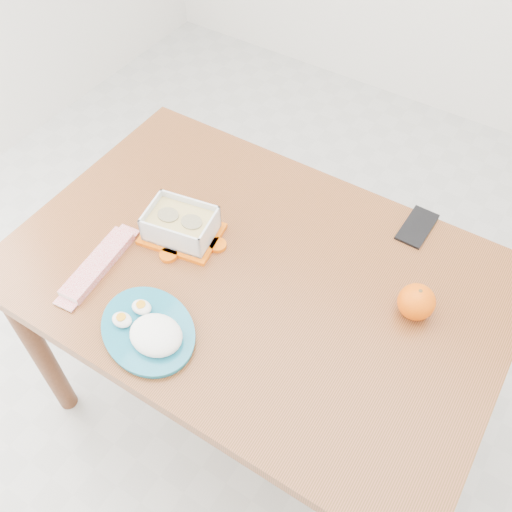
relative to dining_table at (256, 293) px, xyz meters
The scene contains 7 objects.
ground 0.68m from the dining_table, 97.07° to the left, with size 3.50×3.50×0.00m, color #B7B7B2.
dining_table is the anchor object (origin of this frame).
food_container 0.27m from the dining_table, behind, with size 0.22×0.18×0.08m.
orange_fruit 0.41m from the dining_table, 14.32° to the left, with size 0.09×0.09×0.09m, color #FF5E05.
rice_plate 0.33m from the dining_table, 109.35° to the right, with size 0.33×0.33×0.07m.
candy_bar 0.41m from the dining_table, 149.23° to the right, with size 0.24×0.06×0.02m, color red.
smartphone 0.46m from the dining_table, 51.45° to the left, with size 0.07×0.14×0.01m, color black.
Camera 1 is at (0.49, -0.93, 1.88)m, focal length 40.00 mm.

